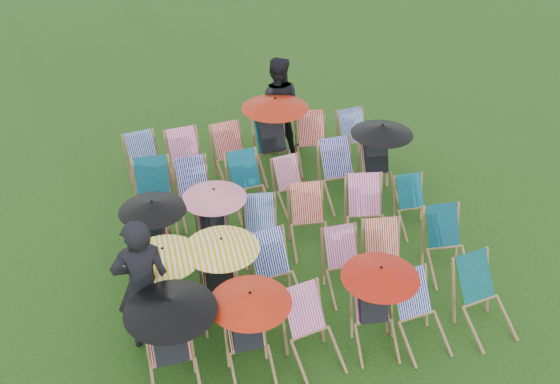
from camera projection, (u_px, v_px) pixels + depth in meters
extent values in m
plane|color=black|center=(290.00, 250.00, 9.88)|extent=(100.00, 100.00, 0.00)
cube|color=red|center=(169.00, 336.00, 7.49)|extent=(0.48, 0.36, 0.56)
cube|color=black|center=(169.00, 339.00, 7.45)|extent=(0.41, 0.42, 0.59)
sphere|color=tan|center=(165.00, 315.00, 7.36)|extent=(0.21, 0.21, 0.21)
cylinder|color=black|center=(173.00, 325.00, 7.29)|extent=(0.03, 0.03, 0.69)
cone|color=black|center=(170.00, 305.00, 7.11)|extent=(1.09, 1.09, 0.17)
cube|color=red|center=(245.00, 326.00, 7.70)|extent=(0.44, 0.33, 0.52)
cube|color=black|center=(246.00, 329.00, 7.67)|extent=(0.37, 0.38, 0.54)
sphere|color=tan|center=(244.00, 307.00, 7.58)|extent=(0.19, 0.19, 0.19)
cylinder|color=black|center=(251.00, 316.00, 7.52)|extent=(0.03, 0.03, 0.64)
cone|color=#B51F0A|center=(250.00, 298.00, 7.36)|extent=(1.00, 1.00, 0.15)
cube|color=#DF2C94|center=(304.00, 309.00, 7.87)|extent=(0.54, 0.44, 0.57)
cube|color=#E62E76|center=(371.00, 300.00, 8.10)|extent=(0.46, 0.36, 0.52)
cube|color=black|center=(372.00, 302.00, 8.06)|extent=(0.40, 0.41, 0.54)
sphere|color=tan|center=(372.00, 281.00, 7.98)|extent=(0.19, 0.19, 0.19)
cylinder|color=black|center=(379.00, 290.00, 7.91)|extent=(0.03, 0.03, 0.63)
cone|color=#AE1609|center=(381.00, 272.00, 7.75)|extent=(0.99, 0.99, 0.15)
cube|color=#071793|center=(412.00, 293.00, 8.13)|extent=(0.51, 0.40, 0.56)
cube|color=#0A6F25|center=(475.00, 277.00, 8.34)|extent=(0.55, 0.44, 0.59)
cube|color=#0907A0|center=(163.00, 281.00, 8.40)|extent=(0.47, 0.37, 0.52)
cube|color=black|center=(163.00, 283.00, 8.36)|extent=(0.41, 0.42, 0.55)
sphere|color=tan|center=(161.00, 262.00, 8.28)|extent=(0.19, 0.19, 0.19)
cylinder|color=black|center=(165.00, 270.00, 8.21)|extent=(0.03, 0.03, 0.64)
cone|color=#E1B00B|center=(163.00, 253.00, 8.05)|extent=(1.00, 1.00, 0.15)
cube|color=red|center=(219.00, 271.00, 8.54)|extent=(0.47, 0.36, 0.53)
cube|color=black|center=(219.00, 274.00, 8.51)|extent=(0.40, 0.41, 0.55)
sphere|color=tan|center=(217.00, 253.00, 8.42)|extent=(0.19, 0.19, 0.19)
cylinder|color=black|center=(222.00, 261.00, 8.35)|extent=(0.03, 0.03, 0.65)
cone|color=#F4B10C|center=(221.00, 244.00, 8.19)|extent=(1.02, 1.02, 0.16)
cube|color=#071896|center=(269.00, 253.00, 8.75)|extent=(0.55, 0.44, 0.60)
cube|color=#E52D91|center=(341.00, 247.00, 8.98)|extent=(0.46, 0.34, 0.54)
cube|color=red|center=(382.00, 240.00, 9.05)|extent=(0.53, 0.42, 0.57)
cube|color=#095E27|center=(443.00, 226.00, 9.33)|extent=(0.52, 0.40, 0.58)
cube|color=red|center=(153.00, 232.00, 9.33)|extent=(0.47, 0.38, 0.51)
cube|color=black|center=(153.00, 233.00, 9.29)|extent=(0.41, 0.42, 0.54)
sphere|color=tan|center=(151.00, 214.00, 9.21)|extent=(0.19, 0.19, 0.19)
cylinder|color=black|center=(154.00, 222.00, 9.14)|extent=(0.03, 0.03, 0.63)
cone|color=black|center=(152.00, 206.00, 8.98)|extent=(0.99, 0.99, 0.15)
cube|color=#E32D97|center=(212.00, 219.00, 9.60)|extent=(0.45, 0.34, 0.51)
cube|color=black|center=(212.00, 221.00, 9.56)|extent=(0.38, 0.39, 0.53)
sphere|color=tan|center=(211.00, 203.00, 9.48)|extent=(0.19, 0.19, 0.19)
cylinder|color=black|center=(215.00, 209.00, 9.41)|extent=(0.03, 0.03, 0.62)
cone|color=#D86E87|center=(214.00, 194.00, 9.25)|extent=(0.98, 0.98, 0.15)
cube|color=#0830B0|center=(260.00, 213.00, 9.69)|extent=(0.50, 0.39, 0.54)
cube|color=red|center=(306.00, 203.00, 9.84)|extent=(0.52, 0.40, 0.58)
cube|color=#EB2F9C|center=(364.00, 195.00, 9.97)|extent=(0.57, 0.46, 0.61)
cube|color=#0A7146|center=(410.00, 191.00, 10.26)|extent=(0.43, 0.32, 0.51)
cube|color=#096621|center=(152.00, 178.00, 10.32)|extent=(0.55, 0.42, 0.64)
cube|color=#070899|center=(192.00, 176.00, 10.48)|extent=(0.52, 0.40, 0.59)
cube|color=#0A6A42|center=(243.00, 169.00, 10.66)|extent=(0.54, 0.42, 0.59)
cube|color=#D62A72|center=(287.00, 172.00, 10.74)|extent=(0.48, 0.39, 0.52)
cube|color=#100792|center=(336.00, 158.00, 10.90)|extent=(0.55, 0.42, 0.63)
cube|color=red|center=(374.00, 156.00, 11.10)|extent=(0.49, 0.37, 0.56)
cube|color=black|center=(375.00, 157.00, 11.06)|extent=(0.41, 0.42, 0.59)
sphere|color=tan|center=(375.00, 140.00, 10.97)|extent=(0.21, 0.21, 0.21)
cylinder|color=black|center=(381.00, 145.00, 10.89)|extent=(0.03, 0.03, 0.69)
cone|color=black|center=(382.00, 129.00, 10.72)|extent=(1.08, 1.08, 0.17)
cube|color=#072697|center=(142.00, 149.00, 11.25)|extent=(0.55, 0.45, 0.58)
cube|color=#E32D87|center=(183.00, 147.00, 11.28)|extent=(0.55, 0.43, 0.61)
cube|color=red|center=(228.00, 140.00, 11.52)|extent=(0.55, 0.44, 0.60)
cube|color=#096842|center=(270.00, 133.00, 11.64)|extent=(0.56, 0.43, 0.64)
cube|color=black|center=(271.00, 135.00, 11.60)|extent=(0.48, 0.49, 0.67)
sphere|color=tan|center=(269.00, 115.00, 11.49)|extent=(0.23, 0.23, 0.23)
cylinder|color=black|center=(275.00, 121.00, 11.42)|extent=(0.03, 0.03, 0.78)
cone|color=#A21D09|center=(275.00, 103.00, 11.22)|extent=(1.23, 1.23, 0.19)
cube|color=#F11008|center=(311.00, 128.00, 11.91)|extent=(0.54, 0.42, 0.60)
cube|color=#072C9F|center=(352.00, 126.00, 12.01)|extent=(0.54, 0.43, 0.59)
imported|color=black|center=(143.00, 285.00, 7.74)|extent=(0.73, 0.49, 1.95)
imported|color=black|center=(277.00, 105.00, 12.06)|extent=(1.12, 0.99, 1.94)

